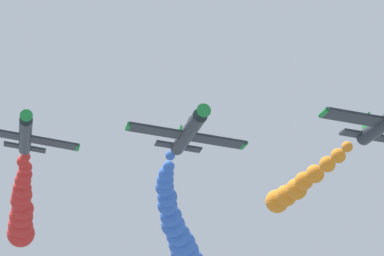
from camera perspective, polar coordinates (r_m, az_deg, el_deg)
The scene contains 5 objects.
smoke_trail_left_inner at distance 75.25m, azimuth 7.15°, elevation -4.17°, with size 2.55×17.80×2.56m.
airplane_right_inner at distance 63.42m, azimuth -0.25°, elevation -0.29°, with size 9.54×10.35×2.55m.
smoke_trail_right_inner at distance 91.08m, azimuth -0.58°, elevation -8.03°, with size 10.54×30.31×8.16m.
airplane_left_outer at distance 72.49m, azimuth -11.45°, elevation -0.45°, with size 9.53×10.35×2.65m.
smoke_trail_left_outer at distance 93.05m, azimuth -11.71°, elevation -5.78°, with size 3.19×21.77×6.06m.
Camera 1 is at (12.32, 59.39, 91.91)m, focal length 77.11 mm.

